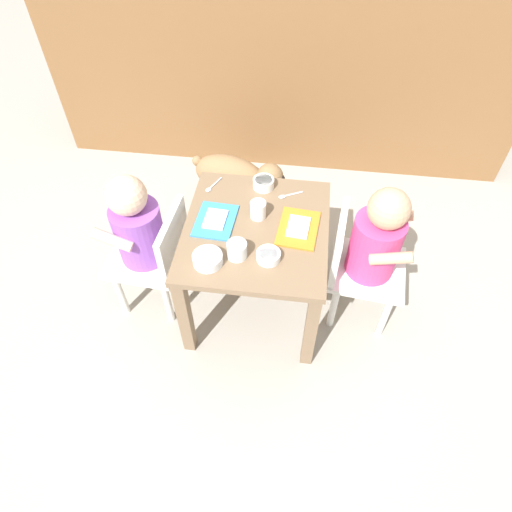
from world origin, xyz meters
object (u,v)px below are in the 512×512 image
at_px(seated_child_right, 373,244).
at_px(water_cup_left, 258,211).
at_px(food_tray_right, 298,228).
at_px(dining_table, 256,243).
at_px(water_cup_right, 237,251).
at_px(food_tray_left, 215,220).
at_px(dog, 236,177).
at_px(seated_child_left, 141,232).
at_px(spoon_by_left_tray, 288,195).
at_px(spoon_by_right_tray, 212,186).
at_px(cereal_bowl_right_side, 265,183).
at_px(veggie_bowl_near, 268,256).
at_px(cereal_bowl_left_side, 208,259).

bearing_deg(seated_child_right, water_cup_left, 173.05).
height_order(seated_child_right, food_tray_right, seated_child_right).
xyz_separation_m(dining_table, water_cup_right, (-0.05, -0.14, 0.11)).
distance_m(seated_child_right, food_tray_left, 0.57).
bearing_deg(dog, dining_table, -72.68).
distance_m(seated_child_left, dog, 0.66).
relative_size(seated_child_right, spoon_by_left_tray, 6.98).
bearing_deg(spoon_by_left_tray, spoon_by_right_tray, 177.14).
relative_size(dining_table, food_tray_right, 2.77).
distance_m(seated_child_left, spoon_by_left_tray, 0.57).
height_order(seated_child_left, spoon_by_right_tray, seated_child_left).
relative_size(water_cup_right, spoon_by_right_tray, 0.72).
xyz_separation_m(food_tray_right, cereal_bowl_right_side, (-0.15, 0.21, 0.02)).
bearing_deg(water_cup_right, seated_child_right, 17.43).
distance_m(dining_table, food_tray_left, 0.17).
height_order(dog, cereal_bowl_right_side, cereal_bowl_right_side).
xyz_separation_m(dog, veggie_bowl_near, (0.23, -0.68, 0.24)).
distance_m(seated_child_right, cereal_bowl_left_side, 0.60).
relative_size(water_cup_left, spoon_by_left_tray, 0.71).
relative_size(food_tray_left, cereal_bowl_left_side, 1.87).
bearing_deg(spoon_by_right_tray, veggie_bowl_near, -52.72).
bearing_deg(dining_table, veggie_bowl_near, -66.65).
distance_m(dining_table, seated_child_left, 0.43).
bearing_deg(dining_table, water_cup_left, 90.04).
relative_size(dog, spoon_by_right_tray, 4.86).
xyz_separation_m(seated_child_left, dog, (0.25, 0.58, -0.18)).
bearing_deg(seated_child_left, dog, 66.40).
bearing_deg(cereal_bowl_left_side, veggie_bowl_near, 12.12).
relative_size(dining_table, cereal_bowl_left_side, 5.67).
bearing_deg(cereal_bowl_right_side, water_cup_left, -91.53).
xyz_separation_m(food_tray_right, water_cup_right, (-0.20, -0.15, 0.02)).
height_order(dog, spoon_by_left_tray, spoon_by_left_tray).
distance_m(water_cup_left, spoon_by_left_tray, 0.16).
distance_m(dining_table, cereal_bowl_right_side, 0.25).
relative_size(seated_child_right, cereal_bowl_left_side, 6.53).
bearing_deg(water_cup_left, seated_child_left, -167.03).
distance_m(seated_child_right, food_tray_right, 0.27).
distance_m(water_cup_right, spoon_by_left_tray, 0.36).
bearing_deg(dining_table, food_tray_left, 174.99).
xyz_separation_m(food_tray_right, veggie_bowl_near, (-0.09, -0.15, 0.01)).
xyz_separation_m(food_tray_right, cereal_bowl_left_side, (-0.29, -0.20, 0.01)).
relative_size(seated_child_right, food_tray_right, 3.19).
bearing_deg(veggie_bowl_near, cereal_bowl_left_side, -167.88).
xyz_separation_m(water_cup_right, veggie_bowl_near, (0.11, -0.00, -0.01)).
height_order(seated_child_left, food_tray_left, seated_child_left).
bearing_deg(spoon_by_left_tray, water_cup_right, -114.21).
relative_size(veggie_bowl_near, spoon_by_right_tray, 0.87).
height_order(dog, spoon_by_right_tray, spoon_by_right_tray).
xyz_separation_m(seated_child_right, spoon_by_right_tray, (-0.62, 0.19, 0.04)).
bearing_deg(seated_child_right, cereal_bowl_left_side, -161.29).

